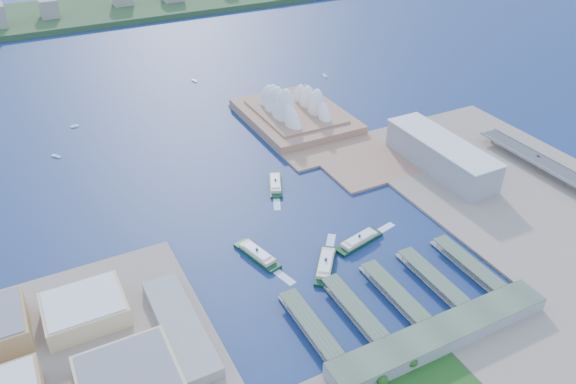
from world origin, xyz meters
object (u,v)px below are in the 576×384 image
ferry_c (326,263)px  car_c (538,156)px  toaster_building (441,155)px  ferry_d (359,239)px  ferry_a (257,253)px  ferry_b (275,183)px  opera_house (295,100)px

ferry_c → car_c: (322.81, 44.12, 10.19)m
toaster_building → ferry_c: 233.88m
toaster_building → car_c: bearing=-24.4°
car_c → ferry_c: bearing=7.8°
ferry_d → ferry_c: bearing=95.6°
ferry_a → ferry_b: size_ratio=1.06×
toaster_building → ferry_a: toaster_building is taller
ferry_a → ferry_c: (50.45, -43.60, 0.10)m
ferry_c → ferry_a: bearing=-3.0°
ferry_b → ferry_d: size_ratio=0.96×
ferry_a → ferry_d: size_ratio=1.02×
opera_house → ferry_d: opera_house is taller
toaster_building → ferry_d: size_ratio=2.81×
ferry_c → ferry_d: 50.97m
ferry_c → ferry_d: ferry_c is taller
ferry_c → car_c: car_c is taller
ferry_a → ferry_b: bearing=41.3°
ferry_d → car_c: car_c is taller
ferry_a → ferry_d: ferry_a is taller
opera_house → car_c: size_ratio=35.45×
opera_house → ferry_c: bearing=-112.9°
opera_house → ferry_a: 305.88m
opera_house → ferry_b: opera_house is taller
opera_house → ferry_d: 288.47m
opera_house → ferry_d: size_ratio=3.26×
ferry_a → ferry_c: bearing=-55.4°
opera_house → ferry_a: size_ratio=3.21×
ferry_b → ferry_c: 151.49m
ferry_a → opera_house: bearing=40.6°
ferry_a → ferry_b: (72.20, 106.31, -0.31)m
toaster_building → ferry_d: (-165.58, -77.10, -15.28)m
opera_house → car_c: opera_house is taller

